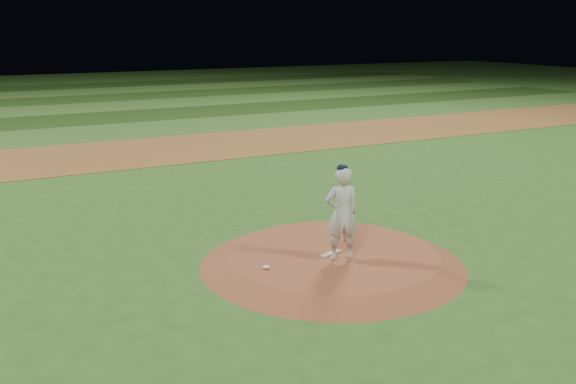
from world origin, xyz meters
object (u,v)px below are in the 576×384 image
Objects in this scene: pitchers_mound at (333,259)px; rosin_bag at (266,267)px; pitcher_on_mound at (341,213)px; pitching_rubber at (331,253)px.

rosin_bag is (-1.62, -0.17, 0.16)m from pitchers_mound.
pitchers_mound is 2.81× the size of pitcher_on_mound.
pitcher_on_mound reaches higher than rosin_bag.
rosin_bag reaches higher than pitching_rubber.
pitching_rubber is at bearing -148.57° from pitchers_mound.
pitching_rubber is at bearing 91.91° from pitcher_on_mound.
pitcher_on_mound is at bearing -105.69° from pitching_rubber.
pitcher_on_mound is (0.01, -0.34, 0.95)m from pitching_rubber.
pitchers_mound is at bearing 13.83° from pitching_rubber.
pitchers_mound is 1.15m from pitcher_on_mound.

